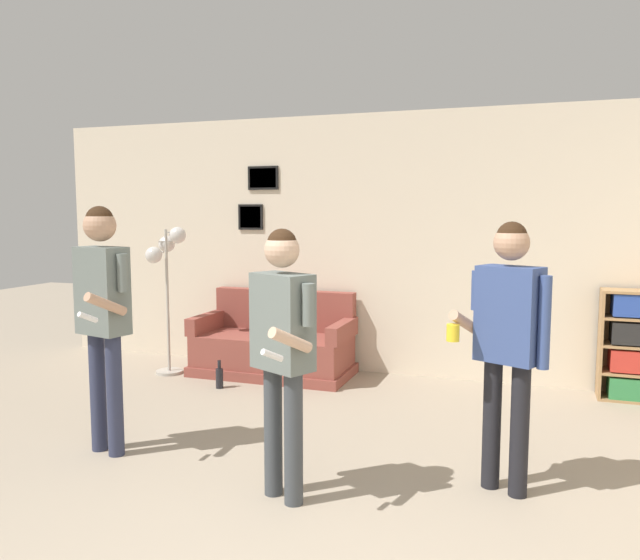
% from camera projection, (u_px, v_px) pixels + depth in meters
% --- Properties ---
extents(wall_back, '(8.64, 0.08, 2.70)m').
position_uv_depth(wall_back, '(428.00, 246.00, 6.32)').
color(wall_back, beige).
rests_on(wall_back, ground_plane).
extents(couch, '(1.64, 0.80, 0.85)m').
position_uv_depth(couch, '(274.00, 347.00, 6.53)').
color(couch, brown).
rests_on(couch, ground_plane).
extents(floor_lamp, '(0.38, 0.41, 1.54)m').
position_uv_depth(floor_lamp, '(167.00, 265.00, 6.45)').
color(floor_lamp, '#ADA89E').
rests_on(floor_lamp, ground_plane).
extents(person_player_foreground_left, '(0.49, 0.54, 1.73)m').
position_uv_depth(person_player_foreground_left, '(102.00, 302.00, 4.29)').
color(person_player_foreground_left, '#2D334C').
rests_on(person_player_foreground_left, ground_plane).
extents(person_player_foreground_center, '(0.46, 0.57, 1.60)m').
position_uv_depth(person_player_foreground_center, '(282.00, 337.00, 3.59)').
color(person_player_foreground_center, '#3D4247').
rests_on(person_player_foreground_center, ground_plane).
extents(person_watcher_holding_cup, '(0.58, 0.36, 1.64)m').
position_uv_depth(person_watcher_holding_cup, '(508.00, 329.00, 3.69)').
color(person_watcher_holding_cup, black).
rests_on(person_watcher_holding_cup, ground_plane).
extents(bottle_on_floor, '(0.07, 0.07, 0.27)m').
position_uv_depth(bottle_on_floor, '(219.00, 377.00, 6.00)').
color(bottle_on_floor, black).
rests_on(bottle_on_floor, ground_plane).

